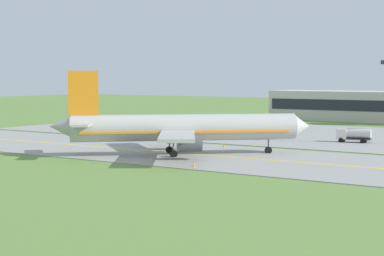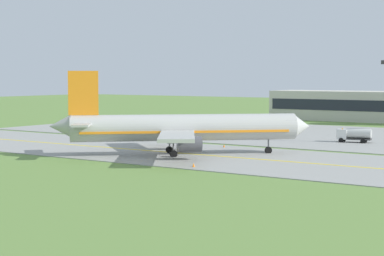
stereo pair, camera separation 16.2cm
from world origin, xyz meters
name	(u,v)px [view 2 (the right image)]	position (x,y,z in m)	size (l,w,h in m)	color
ground_plane	(165,153)	(0.00, 0.00, 0.00)	(500.00, 500.00, 0.00)	olive
taxiway_strip	(165,152)	(0.00, 0.00, 0.05)	(240.00, 28.00, 0.10)	gray
apron_pad	(330,136)	(10.00, 42.00, 0.05)	(140.00, 52.00, 0.10)	gray
taxiway_centreline	(165,152)	(0.00, 0.00, 0.11)	(220.00, 0.60, 0.01)	yellow
airplane_lead	(181,128)	(4.15, -1.57, 4.13)	(32.14, 30.25, 12.70)	#ADADA8
service_truck_fuel	(354,134)	(18.91, 31.29, 1.53)	(6.28, 3.20, 2.65)	silver
terminal_building	(369,106)	(1.43, 89.28, 3.97)	(52.39, 13.56, 9.11)	beige
traffic_cone_near_edge	(224,146)	(3.97, 11.12, 0.30)	(0.44, 0.44, 0.60)	orange
traffic_cone_mid_edge	(194,165)	(13.38, -12.02, 0.30)	(0.44, 0.44, 0.60)	orange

